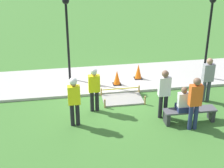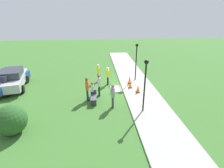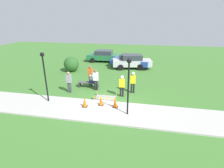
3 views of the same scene
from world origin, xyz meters
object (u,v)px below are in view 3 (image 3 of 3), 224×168
object	(u,v)px
bystander_in_orange_shirt	(90,74)
traffic_cone_far_patch	(101,101)
park_bench	(88,84)
parked_car_blue	(130,61)
lamppost_near	(129,78)
lamppost_far	(44,70)
traffic_cone_sidewalk_edge	(115,102)
bystander_in_gray_shirt	(96,79)
bystander_in_white_shirt	(69,81)
person_seated_on_bench	(92,78)
worker_supervisor	(133,81)
traffic_cone_near_patch	(85,102)
parked_car_green	(104,56)
parked_car_silver	(132,61)
worker_assistant	(122,84)

from	to	relation	value
bystander_in_orange_shirt	traffic_cone_far_patch	bearing A→B (deg)	-62.57
park_bench	parked_car_blue	bearing A→B (deg)	69.05
lamppost_near	lamppost_far	distance (m)	5.81
traffic_cone_sidewalk_edge	bystander_in_gray_shirt	world-z (taller)	bystander_in_gray_shirt
bystander_in_gray_shirt	bystander_in_white_shirt	distance (m)	2.16
person_seated_on_bench	lamppost_far	world-z (taller)	lamppost_far
worker_supervisor	bystander_in_orange_shirt	size ratio (longest dim) A/B	0.95
person_seated_on_bench	lamppost_near	distance (m)	5.62
person_seated_on_bench	traffic_cone_near_patch	bearing A→B (deg)	-80.30
parked_car_green	bystander_in_gray_shirt	bearing A→B (deg)	-81.29
lamppost_far	parked_car_silver	bearing A→B (deg)	63.81
person_seated_on_bench	bystander_in_gray_shirt	world-z (taller)	bystander_in_gray_shirt
worker_supervisor	bystander_in_white_shirt	world-z (taller)	same
traffic_cone_far_patch	traffic_cone_sidewalk_edge	world-z (taller)	traffic_cone_sidewalk_edge
person_seated_on_bench	bystander_in_orange_shirt	bearing A→B (deg)	121.17
bystander_in_orange_shirt	lamppost_far	xyz separation A→B (m)	(-1.98, -3.74, 1.36)
parked_car_green	worker_supervisor	bearing A→B (deg)	-65.96
worker_assistant	bystander_in_white_shirt	bearing A→B (deg)	-179.39
worker_supervisor	lamppost_far	xyz separation A→B (m)	(-5.78, -2.87, 1.38)
traffic_cone_far_patch	parked_car_green	distance (m)	13.36
traffic_cone_sidewalk_edge	parked_car_green	distance (m)	13.74
bystander_in_white_shirt	lamppost_far	xyz separation A→B (m)	(-0.76, -1.96, 1.42)
park_bench	person_seated_on_bench	distance (m)	0.58
traffic_cone_far_patch	park_bench	distance (m)	3.71
traffic_cone_far_patch	lamppost_near	world-z (taller)	lamppost_near
traffic_cone_near_patch	bystander_in_orange_shirt	size ratio (longest dim) A/B	0.35
park_bench	bystander_in_white_shirt	xyz separation A→B (m)	(-1.16, -1.34, 0.65)
park_bench	bystander_in_white_shirt	world-z (taller)	bystander_in_white_shirt
traffic_cone_far_patch	person_seated_on_bench	size ratio (longest dim) A/B	0.69
lamppost_near	parked_car_green	xyz separation A→B (m)	(-4.84, 13.89, -1.62)
person_seated_on_bench	lamppost_far	distance (m)	4.32
traffic_cone_sidewalk_edge	worker_assistant	size ratio (longest dim) A/B	0.44
worker_assistant	bystander_in_white_shirt	xyz separation A→B (m)	(-4.25, -0.05, 0.01)
park_bench	worker_assistant	xyz separation A→B (m)	(3.10, -1.29, 0.64)
worker_assistant	lamppost_near	distance (m)	3.17
bystander_in_gray_shirt	parked_car_green	xyz separation A→B (m)	(-1.81, 10.30, -0.21)
traffic_cone_near_patch	lamppost_far	world-z (taller)	lamppost_far
parked_car_silver	lamppost_far	bearing A→B (deg)	-127.85
lamppost_near	parked_car_green	bearing A→B (deg)	109.21
park_bench	lamppost_far	bearing A→B (deg)	-120.22
traffic_cone_far_patch	bystander_in_white_shirt	world-z (taller)	bystander_in_white_shirt
parked_car_blue	parked_car_silver	size ratio (longest dim) A/B	1.01
bystander_in_gray_shirt	parked_car_blue	distance (m)	8.25
person_seated_on_bench	parked_car_silver	size ratio (longest dim) A/B	0.19
bystander_in_gray_shirt	lamppost_near	bearing A→B (deg)	-49.74
lamppost_far	lamppost_near	bearing A→B (deg)	-7.24
person_seated_on_bench	parked_car_green	distance (m)	9.90
worker_assistant	park_bench	bearing A→B (deg)	157.38
traffic_cone_near_patch	parked_car_green	xyz separation A→B (m)	(-1.93, 13.47, 0.38)
worker_supervisor	parked_car_green	world-z (taller)	worker_supervisor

